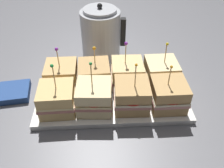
% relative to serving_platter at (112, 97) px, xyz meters
% --- Properties ---
extents(ground_plane, '(6.00, 6.00, 0.00)m').
position_rel_serving_platter_xyz_m(ground_plane, '(0.00, 0.00, -0.01)').
color(ground_plane, slate).
extents(serving_platter, '(0.50, 0.26, 0.02)m').
position_rel_serving_platter_xyz_m(serving_platter, '(0.00, 0.00, 0.00)').
color(serving_platter, white).
rests_on(serving_platter, ground_plane).
extents(sandwich_front_far_left, '(0.11, 0.11, 0.17)m').
position_rel_serving_platter_xyz_m(sandwich_front_far_left, '(-0.17, -0.06, 0.05)').
color(sandwich_front_far_left, tan).
rests_on(sandwich_front_far_left, serving_platter).
extents(sandwich_front_center_left, '(0.12, 0.12, 0.17)m').
position_rel_serving_platter_xyz_m(sandwich_front_center_left, '(-0.06, -0.06, 0.05)').
color(sandwich_front_center_left, beige).
rests_on(sandwich_front_center_left, serving_platter).
extents(sandwich_front_center_right, '(0.11, 0.11, 0.17)m').
position_rel_serving_platter_xyz_m(sandwich_front_center_right, '(0.06, -0.06, 0.05)').
color(sandwich_front_center_right, tan).
rests_on(sandwich_front_center_right, serving_platter).
extents(sandwich_front_far_right, '(0.11, 0.11, 0.16)m').
position_rel_serving_platter_xyz_m(sandwich_front_far_right, '(0.17, -0.06, 0.05)').
color(sandwich_front_far_right, tan).
rests_on(sandwich_front_far_right, serving_platter).
extents(sandwich_back_far_left, '(0.11, 0.11, 0.16)m').
position_rel_serving_platter_xyz_m(sandwich_back_far_left, '(-0.17, 0.06, 0.05)').
color(sandwich_back_far_left, tan).
rests_on(sandwich_back_far_left, serving_platter).
extents(sandwich_back_center_left, '(0.11, 0.11, 0.15)m').
position_rel_serving_platter_xyz_m(sandwich_back_center_left, '(-0.06, 0.06, 0.05)').
color(sandwich_back_center_left, tan).
rests_on(sandwich_back_center_left, serving_platter).
extents(sandwich_back_center_right, '(0.11, 0.11, 0.17)m').
position_rel_serving_platter_xyz_m(sandwich_back_center_right, '(0.06, 0.06, 0.05)').
color(sandwich_back_center_right, '#DBB77A').
rests_on(sandwich_back_center_right, serving_platter).
extents(sandwich_back_far_right, '(0.11, 0.11, 0.16)m').
position_rel_serving_platter_xyz_m(sandwich_back_far_right, '(0.17, 0.06, 0.05)').
color(sandwich_back_far_right, beige).
rests_on(sandwich_back_far_right, serving_platter).
extents(kettle_steel, '(0.18, 0.16, 0.23)m').
position_rel_serving_platter_xyz_m(kettle_steel, '(-0.03, 0.28, 0.09)').
color(kettle_steel, '#B7BABF').
rests_on(kettle_steel, ground_plane).
extents(napkin_stack, '(0.12, 0.12, 0.02)m').
position_rel_serving_platter_xyz_m(napkin_stack, '(-0.34, 0.04, 0.00)').
color(napkin_stack, navy).
rests_on(napkin_stack, ground_plane).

